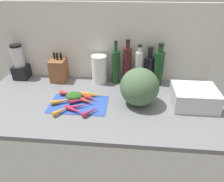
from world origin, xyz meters
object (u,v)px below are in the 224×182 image
carrot_6 (67,93)px  carrot_7 (79,94)px  cutting_board (79,104)px  bottle_0 (116,67)px  carrot_8 (86,98)px  carrot_11 (81,100)px  carrot_1 (62,110)px  carrot_10 (80,106)px  carrot_12 (87,101)px  blender_appliance (20,64)px  bottle_3 (149,69)px  knife_block (59,70)px  bottle_4 (159,67)px  dish_rack (194,97)px  carrot_3 (91,111)px  paper_towel_roll (99,69)px  carrot_4 (93,94)px  carrot_9 (89,96)px  carrot_0 (75,110)px  bottle_1 (127,65)px  carrot_2 (90,98)px  bottle_2 (139,67)px  carrot_5 (64,101)px  winter_squash (139,87)px

carrot_6 → carrot_7: size_ratio=0.94×
cutting_board → bottle_0: size_ratio=1.14×
carrot_8 → carrot_11: 4.48cm
carrot_1 → carrot_11: same height
carrot_10 → carrot_12: (4.04, 5.46, 0.33)cm
blender_appliance → bottle_3: bottle_3 is taller
knife_block → carrot_12: bearing=-49.0°
carrot_6 → knife_block: knife_block is taller
knife_block → bottle_4: size_ratio=0.70×
cutting_board → knife_block: size_ratio=1.67×
dish_rack → carrot_3: bearing=-166.0°
carrot_11 → dish_rack: bearing=3.2°
carrot_1 → cutting_board: bearing=53.3°
carrot_8 → paper_towel_roll: paper_towel_roll is taller
paper_towel_roll → carrot_4: bearing=-93.5°
knife_block → carrot_9: bearing=-42.0°
paper_towel_roll → bottle_3: (39.10, 2.58, 0.88)cm
dish_rack → carrot_4: bearing=176.3°
carrot_4 → blender_appliance: blender_appliance is taller
carrot_1 → carrot_7: (6.18, 20.34, -0.36)cm
carrot_0 → dish_rack: size_ratio=0.52×
cutting_board → carrot_1: 13.10cm
carrot_12 → bottle_1: 45.08cm
blender_appliance → bottle_0: bearing=-0.4°
carrot_12 → dish_rack: bearing=4.4°
carrot_1 → carrot_2: (14.83, 16.33, 0.01)cm
carrot_10 → cutting_board: bearing=114.3°
carrot_12 → carrot_6: bearing=152.2°
carrot_10 → bottle_2: bottle_2 is taller
carrot_5 → carrot_12: bearing=3.0°
knife_block → bottle_2: size_ratio=0.73×
carrot_10 → bottle_4: size_ratio=0.37×
carrot_4 → paper_towel_roll: (1.47, 23.87, 9.12)cm
carrot_0 → carrot_5: size_ratio=0.87×
cutting_board → carrot_3: bearing=-44.5°
carrot_7 → carrot_10: carrot_10 is taller
bottle_1 → carrot_8: bearing=-132.4°
dish_rack → knife_block: bearing=163.8°
carrot_7 → blender_appliance: size_ratio=0.39×
carrot_6 → carrot_8: (14.04, -3.78, -0.55)cm
knife_block → bottle_1: bearing=0.5°
carrot_6 → bottle_2: bottle_2 is taller
carrot_1 → bottle_1: bearing=49.9°
carrot_1 → knife_block: knife_block is taller
carrot_0 → knife_block: knife_block is taller
winter_squash → knife_block: bearing=155.0°
cutting_board → carrot_1: bearing=-126.7°
carrot_10 → carrot_9: bearing=77.0°
carrot_10 → dish_rack: bearing=8.3°
carrot_5 → carrot_6: 9.47cm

